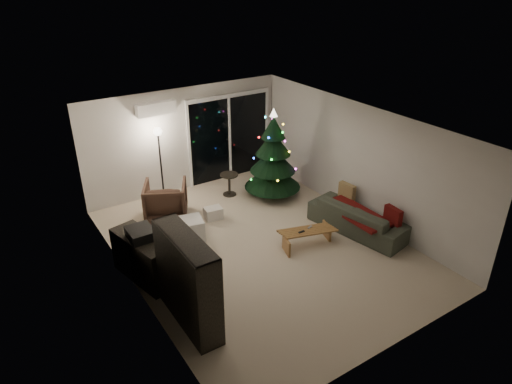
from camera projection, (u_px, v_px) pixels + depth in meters
room at (240, 169)px, 9.92m from camera, size 6.50×7.51×2.60m
bookshelf at (176, 285)px, 6.73m from camera, size 0.93×1.54×1.51m
media_cabinet at (144, 258)px, 7.96m from camera, size 0.77×1.39×0.82m
stereo at (141, 233)px, 7.74m from camera, size 0.42×0.49×0.18m
armchair at (166, 200)px, 9.91m from camera, size 1.20×1.21×0.82m
ottoman at (191, 229)px, 9.18m from camera, size 0.59×0.59×0.44m
cardboard_box_a at (177, 260)px, 8.36m from camera, size 0.39×0.30×0.28m
cardboard_box_b at (213, 213)px, 9.96m from camera, size 0.40×0.32×0.26m
side_table at (229, 184)px, 10.94m from camera, size 0.48×0.48×0.54m
floor_lamp at (161, 167)px, 10.39m from camera, size 0.28×0.28×1.74m
sofa at (359, 218)px, 9.44m from camera, size 1.19×2.21×0.61m
sofa_throw at (356, 213)px, 9.33m from camera, size 0.65×1.51×0.05m
cushion_a at (347, 192)px, 9.94m from camera, size 0.16×0.41×0.40m
cushion_b at (393, 217)px, 8.96m from camera, size 0.15×0.41×0.40m
coffee_table at (307, 237)px, 9.00m from camera, size 1.14×0.67×0.34m
remote_a at (302, 232)px, 8.85m from camera, size 0.13×0.04×0.02m
remote_b at (310, 227)px, 9.01m from camera, size 0.13×0.08×0.02m
christmas_tree at (273, 154)px, 10.55m from camera, size 1.60×1.60×2.15m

